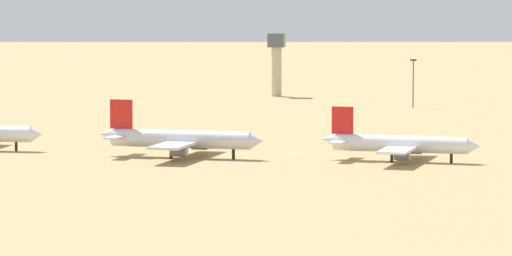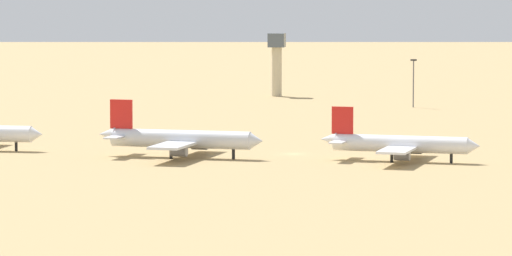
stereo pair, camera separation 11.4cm
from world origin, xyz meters
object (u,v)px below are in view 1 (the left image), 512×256
Objects in this scene: parked_jet_red_3 at (179,139)px; light_pole_east at (413,79)px; parked_jet_red_4 at (399,144)px; control_tower at (277,58)px.

parked_jet_red_3 is 145.54m from light_pole_east.
parked_jet_red_4 is 2.30× the size of light_pole_east.
parked_jet_red_3 reaches higher than parked_jet_red_4.
control_tower is 60.41m from light_pole_east.
parked_jet_red_3 is 1.73× the size of control_tower.
parked_jet_red_3 is 1.09× the size of parked_jet_red_4.
light_pole_east reaches higher than parked_jet_red_4.
control_tower is at bearing 138.09° from light_pole_east.
parked_jet_red_3 is 180.20m from control_tower.
parked_jet_red_4 is (43.71, -0.53, -0.30)m from parked_jet_red_3.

